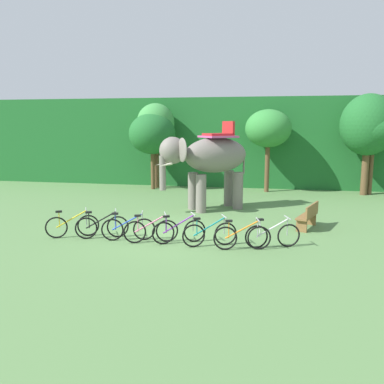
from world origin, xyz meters
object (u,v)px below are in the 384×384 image
at_px(tree_far_right, 368,125).
at_px(bike_teal, 210,234).
at_px(bike_yellow, 72,226).
at_px(bike_orange, 242,237).
at_px(bike_white, 272,235).
at_px(tree_right, 152,134).
at_px(bike_blue, 128,229).
at_px(bike_purple, 179,231).
at_px(tree_far_left, 268,129).
at_px(bike_pink, 151,231).
at_px(bike_black, 102,226).
at_px(wooden_bench, 309,215).
at_px(tree_center_right, 374,129).
at_px(elephant, 209,159).
at_px(tree_center, 156,124).

height_order(tree_far_right, bike_teal, tree_far_right).
distance_m(bike_yellow, bike_orange, 5.55).
distance_m(bike_yellow, bike_white, 6.42).
xyz_separation_m(tree_right, bike_blue, (2.14, -10.12, -2.73)).
distance_m(bike_purple, bike_orange, 1.99).
xyz_separation_m(tree_far_left, bike_white, (0.27, -10.32, -3.02)).
bearing_deg(bike_yellow, bike_purple, -0.25).
relative_size(bike_pink, bike_teal, 1.02).
height_order(tree_far_left, bike_yellow, tree_far_left).
bearing_deg(bike_purple, bike_black, 178.21).
height_order(bike_white, wooden_bench, bike_white).
distance_m(bike_yellow, bike_purple, 3.57).
height_order(tree_center_right, bike_yellow, tree_center_right).
bearing_deg(bike_orange, wooden_bench, 53.74).
bearing_deg(bike_white, bike_orange, -156.60).
relative_size(tree_far_left, elephant, 1.13).
distance_m(elephant, bike_purple, 5.46).
relative_size(elephant, bike_purple, 2.52).
bearing_deg(tree_far_right, tree_center_right, 30.16).
bearing_deg(tree_center_right, bike_white, -115.80).
relative_size(tree_center_right, bike_blue, 2.73).
bearing_deg(tree_center, bike_orange, -62.50).
distance_m(tree_far_left, bike_black, 11.91).
height_order(tree_far_right, bike_yellow, tree_far_right).
height_order(tree_center_right, wooden_bench, tree_center_right).
bearing_deg(bike_pink, tree_center, 104.90).
bearing_deg(tree_far_right, tree_far_left, 179.38).
bearing_deg(wooden_bench, tree_far_right, 65.81).
distance_m(bike_yellow, bike_pink, 2.70).
relative_size(bike_teal, wooden_bench, 1.03).
bearing_deg(elephant, bike_black, -118.31).
relative_size(tree_far_right, bike_black, 3.24).
bearing_deg(bike_orange, bike_yellow, 176.66).
xyz_separation_m(bike_blue, wooden_bench, (5.76, 2.61, 0.09)).
bearing_deg(bike_black, tree_far_left, 63.46).
distance_m(bike_purple, bike_teal, 0.99).
bearing_deg(elephant, tree_center, 125.27).
distance_m(elephant, wooden_bench, 5.00).
bearing_deg(elephant, bike_pink, -101.09).
relative_size(tree_center, bike_yellow, 3.12).
xyz_separation_m(bike_orange, wooden_bench, (2.14, 2.91, 0.09)).
distance_m(bike_teal, bike_white, 1.88).
distance_m(tree_far_left, wooden_bench, 8.45).
relative_size(bike_yellow, bike_blue, 0.93).
distance_m(tree_right, tree_center_right, 11.70).
xyz_separation_m(tree_right, bike_orange, (5.76, -10.42, -2.73)).
relative_size(tree_right, bike_teal, 2.69).
bearing_deg(bike_orange, bike_teal, 170.02).
relative_size(tree_far_right, bike_white, 3.18).
xyz_separation_m(tree_center, elephant, (3.89, -5.50, -1.46)).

